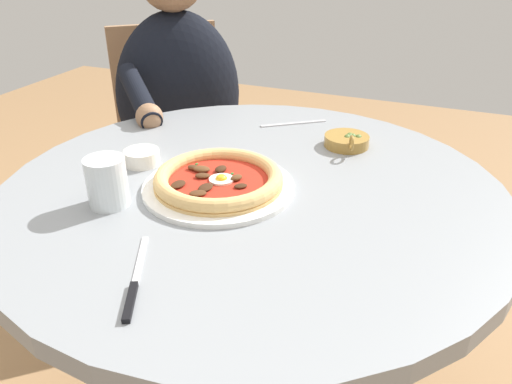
# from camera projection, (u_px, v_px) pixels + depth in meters

# --- Properties ---
(dining_table) EXTENTS (0.99, 0.99, 0.74)m
(dining_table) POSITION_uv_depth(u_px,v_px,m) (252.00, 244.00, 1.05)
(dining_table) COLOR gray
(dining_table) RESTS_ON ground
(pizza_on_plate) EXTENTS (0.29, 0.29, 0.04)m
(pizza_on_plate) POSITION_uv_depth(u_px,v_px,m) (218.00, 181.00, 0.96)
(pizza_on_plate) COLOR white
(pizza_on_plate) RESTS_ON dining_table
(water_glass) EXTENTS (0.07, 0.07, 0.09)m
(water_glass) POSITION_uv_depth(u_px,v_px,m) (107.00, 184.00, 0.90)
(water_glass) COLOR silver
(water_glass) RESTS_ON dining_table
(steak_knife) EXTENTS (0.18, 0.10, 0.01)m
(steak_knife) POSITION_uv_depth(u_px,v_px,m) (134.00, 287.00, 0.70)
(steak_knife) COLOR silver
(steak_knife) RESTS_ON dining_table
(ramekin_capers) EXTENTS (0.08, 0.08, 0.03)m
(ramekin_capers) POSITION_uv_depth(u_px,v_px,m) (143.00, 156.00, 1.07)
(ramekin_capers) COLOR white
(ramekin_capers) RESTS_ON dining_table
(olive_pan) EXTENTS (0.12, 0.10, 0.05)m
(olive_pan) POSITION_uv_depth(u_px,v_px,m) (347.00, 141.00, 1.15)
(olive_pan) COLOR olive
(olive_pan) RESTS_ON dining_table
(fork_utensil) EXTENTS (0.11, 0.15, 0.00)m
(fork_utensil) POSITION_uv_depth(u_px,v_px,m) (294.00, 123.00, 1.28)
(fork_utensil) COLOR #BCBCC1
(fork_utensil) RESTS_ON dining_table
(diner_person) EXTENTS (0.58, 0.44, 1.16)m
(diner_person) POSITION_uv_depth(u_px,v_px,m) (183.00, 151.00, 1.68)
(diner_person) COLOR #282833
(diner_person) RESTS_ON ground
(cafe_chair_diner) EXTENTS (0.59, 0.59, 0.90)m
(cafe_chair_diner) POSITION_uv_depth(u_px,v_px,m) (175.00, 133.00, 1.80)
(cafe_chair_diner) COLOR #957050
(cafe_chair_diner) RESTS_ON ground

